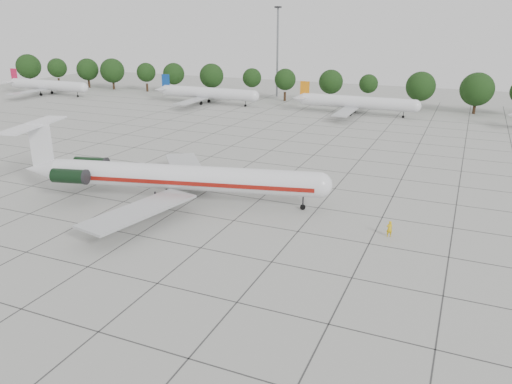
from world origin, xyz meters
TOP-DOWN VIEW (x-y plane):
  - ground at (0.00, 0.00)m, footprint 260.00×260.00m
  - apron_joints at (0.00, 15.00)m, footprint 170.00×170.00m
  - main_airliner at (-10.90, 2.53)m, footprint 40.75×31.55m
  - ground_crew at (17.61, 2.72)m, footprint 0.80×0.68m
  - bg_airliner_a at (-95.21, 66.96)m, footprint 28.24×27.20m
  - bg_airliner_b at (-42.63, 71.85)m, footprint 28.24×27.20m
  - bg_airliner_c at (-1.79, 72.57)m, footprint 28.24×27.20m
  - tree_line at (-11.68, 85.00)m, footprint 249.86×8.44m
  - floodlight_mast at (-30.00, 92.00)m, footprint 1.60×1.60m

SIDE VIEW (x-z plane):
  - ground at x=0.00m, z-range 0.00..0.00m
  - apron_joints at x=0.00m, z-range 0.00..0.02m
  - ground_crew at x=17.61m, z-range 0.00..1.85m
  - bg_airliner_a at x=-95.21m, z-range -0.79..6.61m
  - bg_airliner_b at x=-42.63m, z-range -0.79..6.61m
  - bg_airliner_c at x=-1.79m, z-range -0.79..6.61m
  - main_airliner at x=-10.90m, z-range -1.42..8.25m
  - tree_line at x=-11.68m, z-range 0.87..11.09m
  - floodlight_mast at x=-30.00m, z-range 1.56..27.01m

